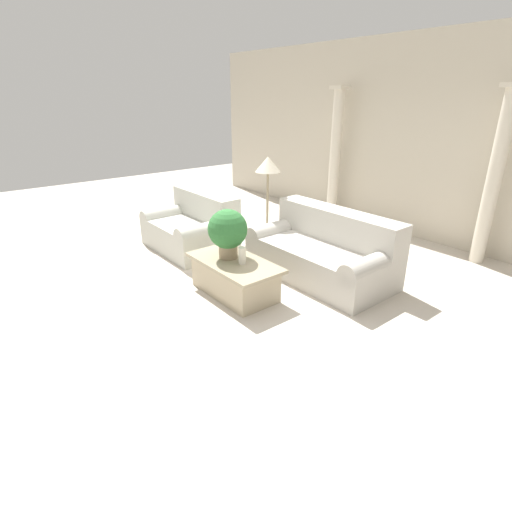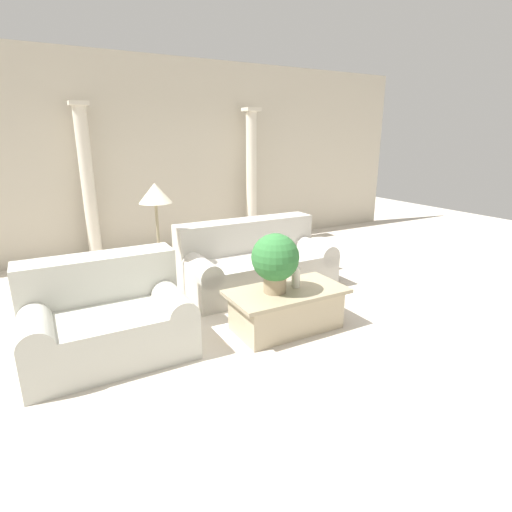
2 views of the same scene
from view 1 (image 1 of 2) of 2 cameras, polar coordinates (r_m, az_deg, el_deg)
The scene contains 10 objects.
ground_plane at distance 5.24m, azimuth -1.03°, elevation -3.82°, with size 16.00×16.00×0.00m, color beige.
wall_back at distance 7.31m, azimuth 21.03°, elevation 15.31°, with size 10.00×0.06×3.20m.
sofa_long at distance 5.41m, azimuth 9.60°, elevation 0.68°, with size 1.95×0.99×0.87m.
loveseat at distance 6.40m, azimuth -9.05°, elevation 4.15°, with size 1.43×0.99×0.87m.
coffee_table at distance 4.88m, azimuth -3.09°, elevation -2.99°, with size 1.22×0.65×0.43m.
potted_plant at distance 4.79m, azimuth -4.07°, elevation 3.63°, with size 0.48×0.48×0.60m.
pillar_candle at distance 4.68m, azimuth -1.99°, elevation 0.06°, with size 0.09×0.09×0.21m.
floor_lamp at distance 6.07m, azimuth 1.70°, elevation 12.18°, with size 0.38×0.38×1.44m.
column_left at distance 7.85m, azimuth 11.25°, elevation 14.04°, with size 0.27×0.27×2.43m.
column_right at distance 6.43m, azimuth 30.91°, elevation 9.66°, with size 0.27×0.27×2.43m.
Camera 1 is at (3.73, -2.88, 2.29)m, focal length 28.00 mm.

